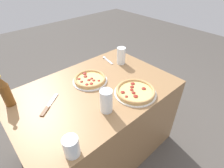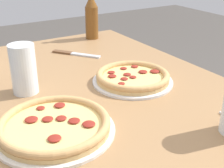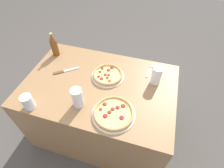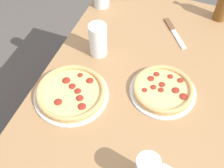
# 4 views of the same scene
# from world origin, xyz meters

# --- Properties ---
(ground_plane) EXTENTS (8.00, 8.00, 0.00)m
(ground_plane) POSITION_xyz_m (0.00, 0.00, 0.00)
(ground_plane) COLOR #4C4742
(table) EXTENTS (1.23, 0.82, 0.70)m
(table) POSITION_xyz_m (0.00, 0.00, 0.35)
(table) COLOR #997047
(table) RESTS_ON ground_plane
(pizza_salami) EXTENTS (0.28, 0.28, 0.04)m
(pizza_salami) POSITION_xyz_m (0.04, 0.11, 0.72)
(pizza_salami) COLOR silver
(pizza_salami) RESTS_ON table
(pizza_veggie) EXTENTS (0.31, 0.31, 0.04)m
(pizza_veggie) POSITION_xyz_m (0.19, -0.24, 0.72)
(pizza_veggie) COLOR silver
(pizza_veggie) RESTS_ON table
(glass_lemonade) EXTENTS (0.08, 0.08, 0.16)m
(glass_lemonade) POSITION_xyz_m (-0.07, -0.23, 0.78)
(glass_lemonade) COLOR white
(glass_lemonade) RESTS_ON table
(glass_mango_juice) EXTENTS (0.08, 0.08, 0.11)m
(glass_mango_juice) POSITION_xyz_m (-0.40, -0.35, 0.76)
(glass_mango_juice) COLOR white
(glass_mango_juice) RESTS_ON table
(glass_iced_tea) EXTENTS (0.08, 0.08, 0.16)m
(glass_iced_tea) POSITION_xyz_m (0.43, 0.15, 0.77)
(glass_iced_tea) COLOR white
(glass_iced_tea) RESTS_ON table
(beer_bottle) EXTENTS (0.06, 0.06, 0.23)m
(beer_bottle) POSITION_xyz_m (-0.52, 0.25, 0.81)
(beer_bottle) COLOR brown
(beer_bottle) RESTS_ON table
(knife) EXTENTS (0.19, 0.15, 0.01)m
(knife) POSITION_xyz_m (-0.33, 0.06, 0.71)
(knife) COLOR brown
(knife) RESTS_ON table
(spoon) EXTENTS (0.05, 0.17, 0.01)m
(spoon) POSITION_xyz_m (0.37, 0.30, 0.71)
(spoon) COLOR silver
(spoon) RESTS_ON table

